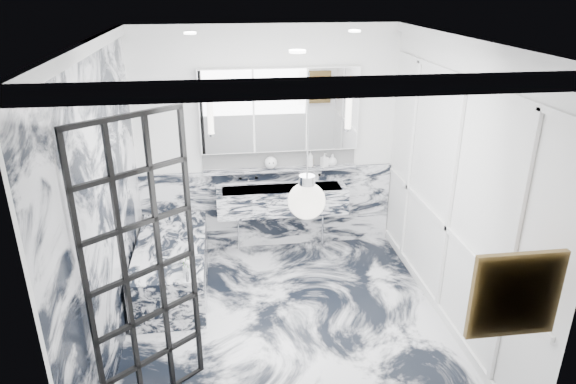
{
  "coord_description": "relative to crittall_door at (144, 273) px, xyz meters",
  "views": [
    {
      "loc": [
        -0.56,
        -4.24,
        3.23
      ],
      "look_at": [
        0.08,
        0.5,
        1.26
      ],
      "focal_mm": 32.0,
      "sensor_mm": 36.0,
      "label": 1
    }
  ],
  "objects": [
    {
      "name": "floor",
      "position": [
        1.19,
        0.78,
        -1.2
      ],
      "size": [
        3.6,
        3.6,
        0.0
      ],
      "primitive_type": "plane",
      "color": "silver",
      "rests_on": "ground"
    },
    {
      "name": "ceiling",
      "position": [
        1.19,
        0.78,
        1.6
      ],
      "size": [
        3.6,
        3.6,
        0.0
      ],
      "primitive_type": "plane",
      "rotation": [
        3.14,
        0.0,
        0.0
      ],
      "color": "white",
      "rests_on": "wall_back"
    },
    {
      "name": "wall_back",
      "position": [
        1.19,
        2.58,
        0.2
      ],
      "size": [
        3.6,
        0.0,
        3.6
      ],
      "primitive_type": "plane",
      "rotation": [
        1.57,
        0.0,
        0.0
      ],
      "color": "white",
      "rests_on": "floor"
    },
    {
      "name": "wall_front",
      "position": [
        1.19,
        -1.02,
        0.2
      ],
      "size": [
        3.6,
        0.0,
        3.6
      ],
      "primitive_type": "plane",
      "rotation": [
        -1.57,
        0.0,
        0.0
      ],
      "color": "white",
      "rests_on": "floor"
    },
    {
      "name": "wall_left",
      "position": [
        -0.41,
        0.78,
        0.2
      ],
      "size": [
        0.0,
        3.6,
        3.6
      ],
      "primitive_type": "plane",
      "rotation": [
        1.57,
        0.0,
        1.57
      ],
      "color": "white",
      "rests_on": "floor"
    },
    {
      "name": "wall_right",
      "position": [
        2.79,
        0.78,
        0.2
      ],
      "size": [
        0.0,
        3.6,
        3.6
      ],
      "primitive_type": "plane",
      "rotation": [
        1.57,
        0.0,
        -1.57
      ],
      "color": "white",
      "rests_on": "floor"
    },
    {
      "name": "marble_clad_back",
      "position": [
        1.19,
        2.56,
        -0.67
      ],
      "size": [
        3.18,
        0.05,
        1.05
      ],
      "primitive_type": "cube",
      "color": "silver",
      "rests_on": "floor"
    },
    {
      "name": "marble_clad_left",
      "position": [
        -0.39,
        0.78,
        0.14
      ],
      "size": [
        0.02,
        3.56,
        2.68
      ],
      "primitive_type": "cube",
      "color": "silver",
      "rests_on": "floor"
    },
    {
      "name": "panel_molding",
      "position": [
        2.77,
        0.78,
        0.1
      ],
      "size": [
        0.03,
        3.4,
        2.3
      ],
      "primitive_type": "cube",
      "color": "white",
      "rests_on": "floor"
    },
    {
      "name": "soap_bottle_a",
      "position": [
        1.72,
        2.49,
        -0.01
      ],
      "size": [
        0.08,
        0.08,
        0.21
      ],
      "primitive_type": "imported",
      "rotation": [
        0.0,
        0.0,
        0.03
      ],
      "color": "#8C5919",
      "rests_on": "ledge"
    },
    {
      "name": "soap_bottle_b",
      "position": [
        1.9,
        2.49,
        -0.02
      ],
      "size": [
        0.1,
        0.1,
        0.17
      ],
      "primitive_type": "imported",
      "rotation": [
        0.0,
        0.0,
        0.43
      ],
      "color": "#4C4C51",
      "rests_on": "ledge"
    },
    {
      "name": "soap_bottle_c",
      "position": [
        2.0,
        2.49,
        -0.03
      ],
      "size": [
        0.15,
        0.15,
        0.15
      ],
      "primitive_type": "imported",
      "rotation": [
        0.0,
        0.0,
        -0.26
      ],
      "color": "silver",
      "rests_on": "ledge"
    },
    {
      "name": "face_pot",
      "position": [
        1.22,
        2.49,
        -0.03
      ],
      "size": [
        0.16,
        0.16,
        0.16
      ],
      "primitive_type": "sphere",
      "color": "white",
      "rests_on": "ledge"
    },
    {
      "name": "amber_bottle",
      "position": [
        1.74,
        2.49,
        -0.06
      ],
      "size": [
        0.04,
        0.04,
        0.1
      ],
      "primitive_type": "cylinder",
      "color": "#8C5919",
      "rests_on": "ledge"
    },
    {
      "name": "flower_vase",
      "position": [
        0.24,
        0.96,
        -0.59
      ],
      "size": [
        0.09,
        0.09,
        0.12
      ],
      "primitive_type": "cylinder",
      "color": "silver",
      "rests_on": "bathtub"
    },
    {
      "name": "crittall_door",
      "position": [
        0.0,
        0.0,
        0.0
      ],
      "size": [
        0.72,
        0.57,
        2.4
      ],
      "primitive_type": null,
      "rotation": [
        0.0,
        0.0,
        0.66
      ],
      "color": "black",
      "rests_on": "floor"
    },
    {
      "name": "artwork",
      "position": [
        2.39,
        -0.98,
        0.23
      ],
      "size": [
        0.49,
        0.05,
        0.49
      ],
      "primitive_type": "cube",
      "color": "#CF5415",
      "rests_on": "wall_front"
    },
    {
      "name": "pendant_light",
      "position": [
        1.15,
        -0.52,
        0.74
      ],
      "size": [
        0.24,
        0.24,
        0.24
      ],
      "primitive_type": "sphere",
      "color": "white",
      "rests_on": "ceiling"
    },
    {
      "name": "trough_sink",
      "position": [
        1.34,
        2.34,
        -0.47
      ],
      "size": [
        1.6,
        0.45,
        0.3
      ],
      "primitive_type": "cube",
      "color": "silver",
      "rests_on": "wall_back"
    },
    {
      "name": "ledge",
      "position": [
        1.34,
        2.5,
        -0.13
      ],
      "size": [
        1.9,
        0.14,
        0.04
      ],
      "primitive_type": "cube",
      "color": "silver",
      "rests_on": "wall_back"
    },
    {
      "name": "subway_tile",
      "position": [
        1.34,
        2.56,
        0.01
      ],
      "size": [
        1.9,
        0.03,
        0.23
      ],
      "primitive_type": "cube",
      "color": "white",
      "rests_on": "wall_back"
    },
    {
      "name": "mirror_cabinet",
      "position": [
        1.34,
        2.51,
        0.62
      ],
      "size": [
        1.9,
        0.16,
        1.0
      ],
      "primitive_type": "cube",
      "color": "white",
      "rests_on": "wall_back"
    },
    {
      "name": "sconce_left",
      "position": [
        0.52,
        2.41,
        0.58
      ],
      "size": [
        0.07,
        0.07,
        0.4
      ],
      "primitive_type": "cylinder",
      "color": "white",
      "rests_on": "mirror_cabinet"
    },
    {
      "name": "sconce_right",
      "position": [
        2.16,
        2.41,
        0.58
      ],
      "size": [
        0.07,
        0.07,
        0.4
      ],
      "primitive_type": "cylinder",
      "color": "white",
      "rests_on": "mirror_cabinet"
    },
    {
      "name": "bathtub",
      "position": [
        0.02,
        1.68,
        -0.92
      ],
      "size": [
        0.75,
        1.65,
        0.55
      ],
      "primitive_type": "cube",
      "color": "silver",
      "rests_on": "floor"
    }
  ]
}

